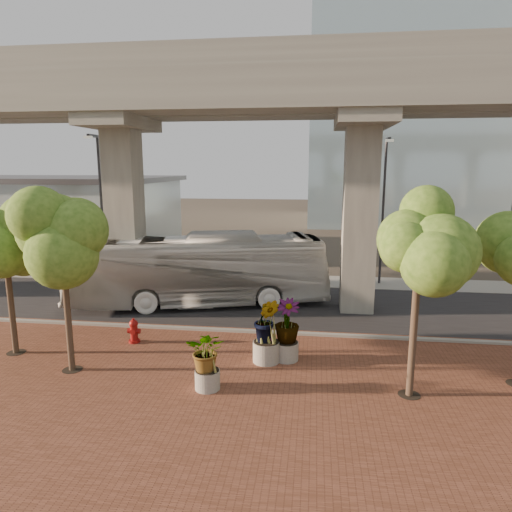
# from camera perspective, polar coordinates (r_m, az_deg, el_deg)

# --- Properties ---
(ground) EXTENTS (160.00, 160.00, 0.00)m
(ground) POSITION_cam_1_polar(r_m,az_deg,el_deg) (22.22, -2.98, -7.70)
(ground) COLOR #3E372D
(ground) RESTS_ON ground
(brick_plaza) EXTENTS (70.00, 13.00, 0.06)m
(brick_plaza) POSITION_cam_1_polar(r_m,az_deg,el_deg) (15.05, -8.69, -17.34)
(brick_plaza) COLOR brown
(brick_plaza) RESTS_ON ground
(asphalt_road) EXTENTS (90.00, 8.00, 0.04)m
(asphalt_road) POSITION_cam_1_polar(r_m,az_deg,el_deg) (24.09, -2.12, -6.13)
(asphalt_road) COLOR black
(asphalt_road) RESTS_ON ground
(curb_strip) EXTENTS (70.00, 0.25, 0.16)m
(curb_strip) POSITION_cam_1_polar(r_m,az_deg,el_deg) (20.35, -4.00, -9.29)
(curb_strip) COLOR gray
(curb_strip) RESTS_ON ground
(far_sidewalk) EXTENTS (90.00, 3.00, 0.06)m
(far_sidewalk) POSITION_cam_1_polar(r_m,az_deg,el_deg) (29.32, -0.36, -2.94)
(far_sidewalk) COLOR gray
(far_sidewalk) RESTS_ON ground
(transit_viaduct) EXTENTS (72.00, 5.60, 12.40)m
(transit_viaduct) POSITION_cam_1_polar(r_m,az_deg,el_deg) (23.00, -2.26, 11.43)
(transit_viaduct) COLOR #99988B
(transit_viaduct) RESTS_ON ground
(station_pavilion) EXTENTS (23.00, 13.00, 6.30)m
(station_pavilion) POSITION_cam_1_polar(r_m,az_deg,el_deg) (43.92, -25.63, 4.90)
(station_pavilion) COLOR silver
(station_pavilion) RESTS_ON ground
(transit_bus) EXTENTS (13.69, 6.23, 3.72)m
(transit_bus) POSITION_cam_1_polar(r_m,az_deg,el_deg) (23.94, -7.19, -1.77)
(transit_bus) COLOR silver
(transit_bus) RESTS_ON ground
(fire_hydrant) EXTENTS (0.51, 0.46, 1.02)m
(fire_hydrant) POSITION_cam_1_polar(r_m,az_deg,el_deg) (19.58, -15.01, -9.02)
(fire_hydrant) COLOR maroon
(fire_hydrant) RESTS_ON ground
(planter_front) EXTENTS (1.82, 1.82, 2.00)m
(planter_front) POSITION_cam_1_polar(r_m,az_deg,el_deg) (15.04, -6.16, -12.03)
(planter_front) COLOR #ADA69C
(planter_front) RESTS_ON ground
(planter_right) EXTENTS (2.18, 2.18, 2.33)m
(planter_right) POSITION_cam_1_polar(r_m,az_deg,el_deg) (17.04, 3.88, -8.45)
(planter_right) COLOR #AAA699
(planter_right) RESTS_ON ground
(planter_left) EXTENTS (2.21, 2.21, 2.43)m
(planter_left) POSITION_cam_1_polar(r_m,az_deg,el_deg) (16.83, 1.31, -8.44)
(planter_left) COLOR gray
(planter_left) RESTS_ON ground
(street_tree_far_west) EXTENTS (3.67, 3.67, 5.98)m
(street_tree_far_west) POSITION_cam_1_polar(r_m,az_deg,el_deg) (19.30, -28.93, 1.33)
(street_tree_far_west) COLOR #4F3C2D
(street_tree_far_west) RESTS_ON ground
(street_tree_near_west) EXTENTS (3.84, 3.84, 6.48)m
(street_tree_near_west) POSITION_cam_1_polar(r_m,az_deg,el_deg) (16.67, -23.14, 1.93)
(street_tree_near_west) COLOR #4F3C2D
(street_tree_near_west) RESTS_ON ground
(street_tree_near_east) EXTENTS (3.58, 3.58, 6.56)m
(street_tree_near_east) POSITION_cam_1_polar(r_m,az_deg,el_deg) (14.35, 19.80, 1.59)
(street_tree_near_east) COLOR #4F3C2D
(street_tree_near_east) RESTS_ON ground
(streetlamp_west) EXTENTS (0.44, 1.30, 8.96)m
(streetlamp_west) POSITION_cam_1_polar(r_m,az_deg,el_deg) (29.36, -18.90, 6.76)
(streetlamp_west) COLOR #313237
(streetlamp_west) RESTS_ON ground
(streetlamp_east) EXTENTS (0.43, 1.27, 8.74)m
(streetlamp_east) POSITION_cam_1_polar(r_m,az_deg,el_deg) (28.43, 15.68, 6.57)
(streetlamp_east) COLOR #302F34
(streetlamp_east) RESTS_ON ground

